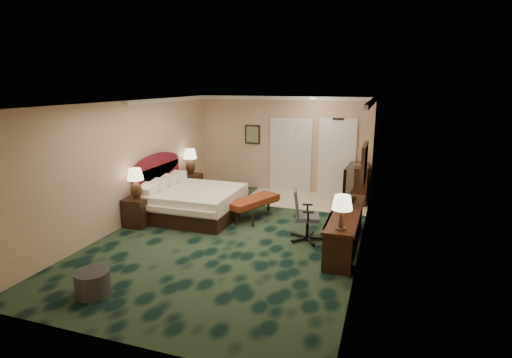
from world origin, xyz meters
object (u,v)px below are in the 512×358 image
(desk, at_px, (345,229))
(desk_chair, at_px, (308,215))
(lamp_far, at_px, (190,162))
(bed_bench, at_px, (253,208))
(lamp_near, at_px, (136,183))
(minibar, at_px, (358,184))
(ottoman, at_px, (93,283))
(nightstand_near, at_px, (138,212))
(nightstand_far, at_px, (191,185))
(tv, at_px, (349,183))
(bed, at_px, (193,203))

(desk, relative_size, desk_chair, 2.39)
(lamp_far, bearing_deg, bed_bench, -29.40)
(lamp_near, relative_size, minibar, 0.67)
(lamp_far, xyz_separation_m, ottoman, (1.14, -5.32, -0.77))
(nightstand_near, height_order, nightstand_far, nightstand_near)
(lamp_far, height_order, ottoman, lamp_far)
(nightstand_far, height_order, ottoman, nightstand_far)
(tv, bearing_deg, ottoman, -127.44)
(bed_bench, bearing_deg, desk, -2.36)
(tv, bearing_deg, nightstand_far, 164.79)
(nightstand_near, height_order, bed_bench, nightstand_near)
(ottoman, bearing_deg, desk, 41.71)
(nightstand_near, xyz_separation_m, ottoman, (1.10, -2.76, -0.13))
(lamp_near, relative_size, bed_bench, 0.48)
(lamp_near, bearing_deg, bed_bench, 30.11)
(nightstand_far, height_order, desk_chair, desk_chair)
(bed, bearing_deg, tv, 0.15)
(bed_bench, distance_m, tv, 2.35)
(minibar, bearing_deg, bed_bench, -136.54)
(lamp_near, relative_size, tv, 0.70)
(desk_chair, bearing_deg, nightstand_near, 172.41)
(nightstand_near, distance_m, bed_bench, 2.58)
(desk, distance_m, minibar, 3.13)
(nightstand_far, xyz_separation_m, desk_chair, (3.71, -2.16, 0.22))
(lamp_far, distance_m, minibar, 4.55)
(nightstand_near, bearing_deg, bed_bench, 29.81)
(lamp_far, bearing_deg, minibar, 10.02)
(lamp_near, xyz_separation_m, desk, (4.45, 0.24, -0.60))
(bed_bench, relative_size, desk_chair, 1.33)
(nightstand_near, distance_m, lamp_far, 2.64)
(nightstand_near, bearing_deg, desk_chair, 5.28)
(ottoman, relative_size, minibar, 0.52)
(tv, relative_size, minibar, 0.96)
(bed, height_order, tv, tv)
(lamp_far, height_order, tv, tv)
(lamp_far, relative_size, ottoman, 1.37)
(lamp_near, bearing_deg, lamp_far, 90.81)
(bed, height_order, bed_bench, bed)
(ottoman, xyz_separation_m, tv, (3.30, 3.71, 0.90))
(lamp_near, height_order, minibar, lamp_near)
(bed_bench, height_order, desk, desk)
(ottoman, height_order, desk_chair, desk_chair)
(minibar, bearing_deg, ottoman, -118.55)
(bed_bench, relative_size, minibar, 1.40)
(nightstand_near, height_order, tv, tv)
(nightstand_near, relative_size, tv, 0.65)
(bed_bench, bearing_deg, minibar, 66.73)
(bed_bench, xyz_separation_m, desk, (2.21, -1.06, 0.12))
(nightstand_far, distance_m, minibar, 4.51)
(desk, bearing_deg, minibar, 90.40)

